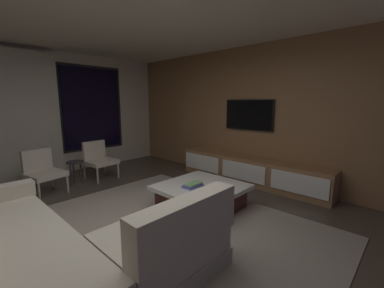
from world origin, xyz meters
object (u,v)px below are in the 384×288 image
Objects in this scene: accent_chair_near_window at (98,158)px; media_console at (251,171)px; sectional_couch at (55,252)px; accent_chair_by_curtain at (42,170)px; coffee_table at (201,196)px; book_stack_on_coffee_table at (193,185)px; side_stool at (75,166)px; mounted_tv at (249,115)px.

accent_chair_near_window is 0.25× the size of media_console.
sectional_couch is 3.17m from accent_chair_near_window.
accent_chair_by_curtain is at bearing 76.12° from sectional_couch.
coffee_table is 0.25m from book_stack_on_coffee_table.
accent_chair_by_curtain is at bearing 140.99° from media_console.
sectional_couch reaches higher than accent_chair_by_curtain.
sectional_couch is 5.43× the size of side_stool.
side_stool is (-0.85, 2.54, 0.19)m from coffee_table.
sectional_couch is at bearing -122.94° from accent_chair_near_window.
coffee_table is 2.07m from mounted_tv.
mounted_tv reaches higher than accent_chair_near_window.
book_stack_on_coffee_table is 2.09m from mounted_tv.
side_stool is 0.15× the size of media_console.
side_stool is at bearing 133.38° from media_console.
side_stool is 3.45m from media_console.
coffee_table is 1.11× the size of mounted_tv.
mounted_tv reaches higher than media_console.
accent_chair_near_window is 1.70× the size of side_stool.
coffee_table is 3.79× the size of book_stack_on_coffee_table.
accent_chair_by_curtain is 0.25× the size of media_console.
sectional_couch is at bearing -178.08° from coffee_table.
sectional_couch is 2.58m from accent_chair_by_curtain.
sectional_couch is 2.88m from side_stool.
sectional_couch is 0.81× the size of media_console.
sectional_couch is at bearing -103.88° from accent_chair_by_curtain.
accent_chair_by_curtain is 3.82m from media_console.
coffee_table is 2.52× the size of side_stool.
sectional_couch is at bearing -178.44° from media_console.
book_stack_on_coffee_table is 2.72m from accent_chair_by_curtain.
sectional_couch is 3.21× the size of accent_chair_by_curtain.
mounted_tv reaches higher than side_stool.
accent_chair_near_window is at bearing 7.96° from accent_chair_by_curtain.
coffee_table is at bearing 1.92° from sectional_couch.
media_console is (2.97, -2.40, -0.18)m from accent_chair_by_curtain.
side_stool is at bearing 9.97° from accent_chair_by_curtain.
sectional_couch is at bearing -114.99° from side_stool.
accent_chair_near_window reaches higher than side_stool.
accent_chair_near_window and accent_chair_by_curtain have the same top height.
coffee_table is 1.49× the size of accent_chair_near_window.
coffee_table is 0.37× the size of media_console.
sectional_couch reaches higher than book_stack_on_coffee_table.
media_console reaches higher than coffee_table.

